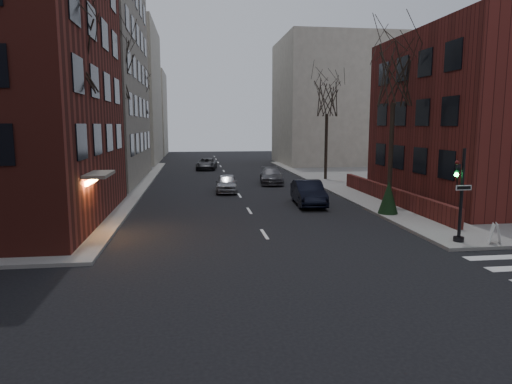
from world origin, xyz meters
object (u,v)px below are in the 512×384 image
traffic_signal (460,201)px  evergreen_shrub (388,197)px  tree_left_a (71,52)px  car_lane_far (206,164)px  parked_sedan (308,193)px  car_lane_silver (227,183)px  tree_right_a (394,76)px  car_lane_gray (271,176)px  tree_right_b (327,97)px  streetlamp_near (117,138)px  tree_left_b (114,72)px  streetlamp_far (147,133)px  sandwich_board (495,233)px  tree_left_c (138,96)px

traffic_signal → evergreen_shrub: bearing=93.1°
tree_left_a → car_lane_far: size_ratio=2.18×
parked_sedan → car_lane_silver: (-4.80, 6.41, -0.10)m
tree_right_a → evergreen_shrub: 7.53m
traffic_signal → car_lane_gray: size_ratio=0.84×
tree_right_b → evergreen_shrub: size_ratio=4.95×
tree_right_a → streetlamp_near: bearing=166.8°
tree_right_a → car_lane_silver: size_ratio=2.41×
tree_left_b → streetlamp_far: tree_left_b is taller
sandwich_board → tree_left_c: bearing=144.8°
tree_right_a → car_lane_far: bearing=112.3°
car_lane_gray → car_lane_far: bearing=117.6°
streetlamp_near → car_lane_gray: (11.63, 8.34, -3.55)m
streetlamp_far → tree_left_b: bearing=-92.1°
streetlamp_near → tree_left_a: bearing=-94.3°
car_lane_silver → sandwich_board: car_lane_silver is taller
car_lane_gray → streetlamp_far: bearing=141.4°
tree_left_c → evergreen_shrub: tree_left_c is taller
traffic_signal → tree_right_a: (0.86, 9.01, 6.12)m
tree_left_c → car_lane_silver: 17.82m
sandwich_board → evergreen_shrub: (-1.72, 6.87, 0.49)m
streetlamp_near → car_lane_gray: bearing=35.6°
tree_left_a → sandwich_board: bearing=-16.9°
tree_right_a → tree_right_b: tree_right_a is taller
tree_left_c → streetlamp_far: (0.60, 2.00, -3.79)m
streetlamp_near → sandwich_board: streetlamp_near is taller
tree_right_a → sandwich_board: bearing=-86.9°
tree_left_b → parked_sedan: tree_left_b is taller
tree_right_b → parked_sedan: (-4.80, -12.54, -6.80)m
streetlamp_near → tree_left_b: bearing=98.5°
tree_left_c → streetlamp_far: tree_left_c is taller
tree_right_b → tree_left_b: bearing=-161.2°
tree_left_b → car_lane_gray: bearing=19.5°
tree_left_c → car_lane_far: 10.89m
streetlamp_far → car_lane_far: 7.55m
streetlamp_far → tree_left_c: bearing=-106.7°
parked_sedan → sandwich_board: size_ratio=5.53×
tree_left_a → tree_right_b: bearing=45.6°
tree_left_b → tree_left_c: tree_left_b is taller
tree_left_b → tree_left_a: bearing=-90.0°
car_lane_far → evergreen_shrub: bearing=-65.4°
streetlamp_near → streetlamp_far: same height
traffic_signal → tree_right_a: tree_right_a is taller
tree_right_b → streetlamp_far: size_ratio=1.46×
sandwich_board → tree_right_b: bearing=116.1°
evergreen_shrub → tree_left_c: bearing=123.7°
tree_left_a → car_lane_silver: bearing=56.0°
tree_left_a → sandwich_board: 20.51m
tree_left_c → sandwich_board: (18.11, -31.50, -7.45)m
traffic_signal → tree_left_c: bearing=118.4°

